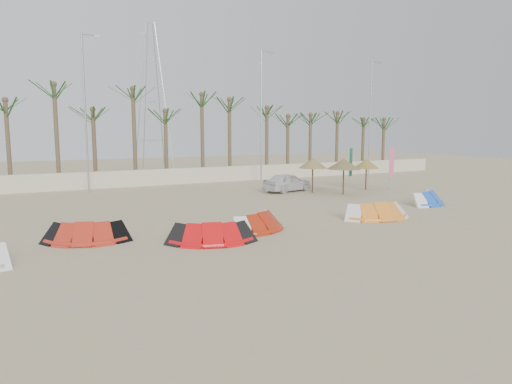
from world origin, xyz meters
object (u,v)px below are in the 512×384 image
kite_red_left (85,231)px  parasol_right (366,164)px  parasol_left (313,163)px  kite_red_mid (208,231)px  parasol_mid (344,164)px  kite_blue (425,197)px  kite_orange (373,210)px  car (287,182)px  kite_red_right (256,220)px

kite_red_left → parasol_right: (20.87, 7.14, 1.52)m
parasol_left → kite_red_mid: bearing=-140.3°
kite_red_mid → parasol_right: (16.58, 9.55, 1.52)m
kite_red_left → parasol_mid: 18.64m
kite_red_left → kite_blue: size_ratio=1.07×
parasol_left → parasol_right: (4.56, -0.42, -0.15)m
kite_blue → kite_orange: bearing=-161.5°
parasol_mid → car: bearing=129.5°
kite_red_left → parasol_mid: bearing=18.2°
kite_orange → parasol_mid: 8.80m
kite_orange → kite_blue: (5.85, 1.96, -0.00)m
car → parasol_left: bearing=-151.6°
parasol_mid → car: parasol_mid is taller
parasol_mid → kite_orange: bearing=-119.0°
kite_red_left → car: 17.50m
kite_red_mid → kite_blue: bearing=9.8°
parasol_mid → kite_blue: bearing=-73.5°
parasol_left → parasol_mid: 2.21m
kite_red_right → car: car is taller
kite_red_right → car: (8.07, 10.28, 0.25)m
kite_red_left → parasol_right: size_ratio=1.56×
kite_red_left → kite_blue: 19.29m
kite_orange → parasol_mid: size_ratio=1.45×
kite_red_mid → car: bearing=46.4°
kite_red_left → kite_red_right: same height
kite_red_left → parasol_left: size_ratio=1.47×
parasol_mid → kite_red_mid: bearing=-148.4°
kite_red_left → parasol_left: bearing=24.9°
kite_red_right → parasol_right: parasol_right is taller
kite_red_right → parasol_mid: parasol_mid is taller
kite_red_right → kite_red_mid: bearing=-159.0°
kite_red_right → kite_red_left: bearing=168.9°
kite_red_left → kite_red_mid: same height
kite_red_mid → parasol_right: 19.20m
kite_red_mid → kite_orange: same height
parasol_mid → car: size_ratio=0.62×
kite_red_mid → parasol_right: size_ratio=1.61×
kite_orange → parasol_right: 11.70m
kite_red_mid → parasol_left: 15.71m
kite_red_right → kite_blue: 12.40m
parasol_left → parasol_right: 4.58m
parasol_mid → parasol_right: size_ratio=1.07×
kite_red_mid → kite_blue: (15.00, 2.60, -0.00)m
parasol_left → parasol_right: parasol_left is taller
parasol_right → parasol_mid: bearing=-157.3°
parasol_mid → kite_red_left: bearing=-161.8°
kite_red_mid → kite_red_right: 2.90m
kite_red_right → parasol_left: 13.02m
kite_orange → parasol_left: (2.87, 9.33, 1.67)m
parasol_left → parasol_mid: (1.32, -1.78, 0.01)m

